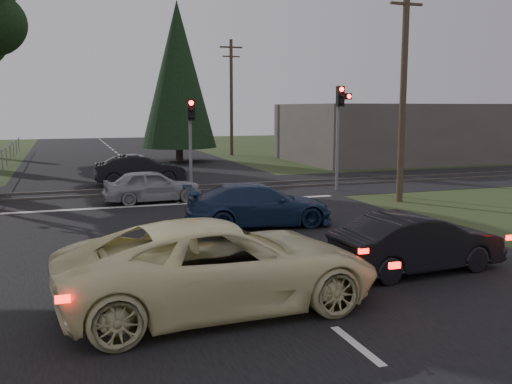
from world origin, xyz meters
name	(u,v)px	position (x,y,z in m)	size (l,w,h in m)	color
ground	(243,255)	(0.00, 0.00, 0.00)	(120.00, 120.00, 0.00)	#2E3C1B
road	(172,197)	(0.00, 10.00, 0.01)	(14.00, 100.00, 0.01)	black
rail_corridor	(164,191)	(0.00, 12.00, 0.01)	(120.00, 8.00, 0.01)	black
stop_line	(180,204)	(0.00, 8.20, 0.01)	(13.00, 0.35, 0.00)	silver
rail_near	(167,192)	(0.00, 11.20, 0.05)	(120.00, 0.12, 0.10)	#59544C
rail_far	(161,187)	(0.00, 12.80, 0.05)	(120.00, 0.12, 0.10)	#59544C
traffic_signal_right	(340,118)	(7.55, 9.47, 3.31)	(0.68, 0.48, 4.70)	slate
traffic_signal_center	(191,130)	(1.00, 10.68, 2.81)	(0.32, 0.48, 4.10)	slate
utility_pole_near	(404,83)	(8.50, 6.00, 4.73)	(1.80, 0.26, 9.00)	#4C3D2D
utility_pole_mid	(231,95)	(8.50, 30.00, 4.73)	(1.80, 0.26, 9.00)	#4C3D2D
utility_pole_far	(173,99)	(8.50, 55.00, 4.73)	(1.80, 0.26, 9.00)	#4C3D2D
conifer_tree	(178,75)	(3.50, 26.00, 5.99)	(5.20, 5.20, 11.00)	#473D33
fence_left	(0,173)	(-7.80, 22.50, 0.00)	(0.10, 36.00, 1.20)	slate
building_right	(391,132)	(18.00, 22.00, 2.00)	(14.00, 10.00, 4.00)	#59514C
cream_coupe	(221,265)	(-1.59, -3.65, 0.84)	(2.78, 6.03, 1.67)	beige
dark_hatchback	(417,243)	(3.33, -2.74, 0.67)	(1.43, 4.10, 1.35)	black
silver_car	(152,186)	(-0.96, 9.03, 0.66)	(1.55, 3.85, 1.31)	#989BA0
blue_sedan	(259,205)	(1.55, 3.25, 0.68)	(1.91, 4.69, 1.36)	#192C4C
dark_car_far	(140,170)	(-0.70, 14.60, 0.72)	(1.53, 4.39, 1.45)	black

